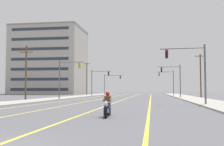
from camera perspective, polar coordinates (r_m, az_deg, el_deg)
name	(u,v)px	position (r m, az deg, el deg)	size (l,w,h in m)	color
lane_stripe_center	(128,98)	(51.70, 3.45, -5.22)	(0.16, 100.00, 0.01)	yellow
lane_stripe_left	(107,98)	(52.20, -1.04, -5.21)	(0.16, 100.00, 0.01)	yellow
lane_stripe_right	(151,98)	(51.51, 8.07, -5.20)	(0.16, 100.00, 0.01)	yellow
lane_stripe_far_left	(88,98)	(52.91, -4.97, -5.17)	(0.16, 100.00, 0.01)	yellow
sidewalk_kerb_right	(193,99)	(47.00, 16.61, -5.17)	(4.40, 110.00, 0.14)	#9E998E
sidewalk_kerb_left	(62,98)	(49.11, -10.51, -5.18)	(4.40, 110.00, 0.14)	#9E998E
motorcycle_with_rider	(107,107)	(15.91, -1.01, -7.05)	(0.70, 2.19, 1.46)	black
traffic_signal_near_right	(192,65)	(29.15, 16.36, 1.58)	(4.57, 0.49, 6.20)	#56565B
traffic_signal_near_left	(66,74)	(43.15, -9.60, -0.16)	(3.93, 0.37, 6.20)	#56565B
traffic_signal_mid_right	(174,76)	(52.21, 12.83, -0.68)	(4.11, 0.37, 6.20)	#56565B
traffic_signal_mid_left	(97,79)	(63.89, -3.06, -1.22)	(4.75, 0.44, 6.20)	#56565B
traffic_signal_far_right	(169,79)	(67.06, 11.77, -1.30)	(4.05, 0.37, 6.20)	#56565B
traffic_signal_far_left	(110,81)	(82.92, -0.42, -1.70)	(5.85, 0.54, 6.20)	#56565B
utility_pole_left_near	(26,70)	(44.93, -17.56, 0.58)	(2.22, 0.26, 8.53)	brown
utility_pole_right_far	(201,75)	(56.93, 18.05, -0.34)	(2.06, 0.26, 8.65)	brown
utility_pole_left_far	(87,78)	(80.46, -5.30, -1.03)	(2.01, 0.26, 9.60)	brown
apartment_building_far_left_block	(50,61)	(98.24, -12.86, 2.43)	(23.15, 18.59, 23.08)	#B2ADA3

